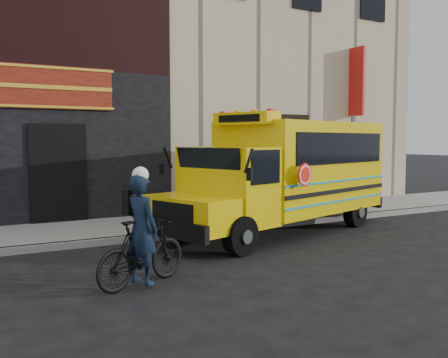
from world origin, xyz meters
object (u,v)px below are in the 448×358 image
bicycle (142,252)px  cyclist (141,232)px  sign_pole (352,161)px  school_bus (287,172)px

bicycle → cyclist: bearing=124.8°
sign_pole → cyclist: bearing=-154.7°
sign_pole → bicycle: (-7.83, -3.67, -1.14)m
school_bus → bicycle: bearing=-150.3°
school_bus → bicycle: school_bus is taller
bicycle → cyclist: cyclist is taller
sign_pole → bicycle: sign_pole is taller
bicycle → cyclist: 0.34m
sign_pole → cyclist: size_ratio=1.75×
school_bus → sign_pole: bearing=16.9°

